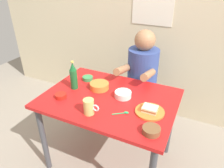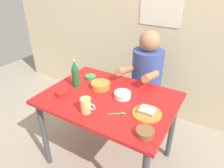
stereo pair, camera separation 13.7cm
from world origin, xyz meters
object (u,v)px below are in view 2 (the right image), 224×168
(dining_table, at_px, (109,106))
(stool, at_px, (144,102))
(condiment_bowl_brown, at_px, (145,132))
(person_seated, at_px, (147,69))
(beer_bottle, at_px, (75,75))
(plate_orange, at_px, (147,114))
(sandwich, at_px, (147,111))
(beer_mug, at_px, (86,105))

(dining_table, bearing_deg, stool, 82.23)
(dining_table, relative_size, condiment_bowl_brown, 9.17)
(person_seated, bearing_deg, beer_bottle, -125.04)
(plate_orange, bearing_deg, sandwich, 90.00)
(person_seated, distance_m, sandwich, 0.74)
(person_seated, bearing_deg, beer_mug, -97.83)
(plate_orange, relative_size, condiment_bowl_brown, 1.83)
(person_seated, distance_m, beer_mug, 0.89)
(person_seated, height_order, beer_bottle, person_seated)
(beer_bottle, bearing_deg, condiment_bowl_brown, -18.90)
(stool, relative_size, beer_mug, 3.57)
(sandwich, relative_size, beer_bottle, 0.42)
(sandwich, bearing_deg, stool, 112.03)
(plate_orange, bearing_deg, stool, 112.03)
(sandwich, height_order, condiment_bowl_brown, sandwich)
(stool, distance_m, person_seated, 0.42)
(stool, relative_size, condiment_bowl_brown, 3.75)
(sandwich, relative_size, beer_mug, 0.87)
(dining_table, bearing_deg, beer_bottle, -179.55)
(beer_mug, bearing_deg, condiment_bowl_brown, -0.74)
(person_seated, height_order, plate_orange, person_seated)
(stool, height_order, beer_mug, beer_mug)
(beer_bottle, bearing_deg, dining_table, 0.45)
(beer_bottle, bearing_deg, beer_mug, -39.96)
(plate_orange, xyz_separation_m, beer_bottle, (-0.72, 0.06, 0.11))
(person_seated, relative_size, beer_mug, 5.71)
(stool, bearing_deg, plate_orange, -67.97)
(person_seated, bearing_deg, condiment_bowl_brown, -68.50)
(stool, xyz_separation_m, sandwich, (0.28, -0.69, 0.42))
(sandwich, distance_m, beer_mug, 0.45)
(person_seated, xyz_separation_m, condiment_bowl_brown, (0.35, -0.89, -0.00))
(person_seated, height_order, beer_mug, person_seated)
(dining_table, distance_m, beer_bottle, 0.41)
(condiment_bowl_brown, bearing_deg, beer_mug, 179.26)
(plate_orange, bearing_deg, beer_mug, -152.98)
(stool, bearing_deg, beer_bottle, -124.56)
(dining_table, height_order, sandwich, sandwich)
(person_seated, bearing_deg, stool, 90.00)
(sandwich, bearing_deg, condiment_bowl_brown, -71.34)
(dining_table, distance_m, plate_orange, 0.38)
(stool, relative_size, sandwich, 4.09)
(plate_orange, relative_size, sandwich, 2.00)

